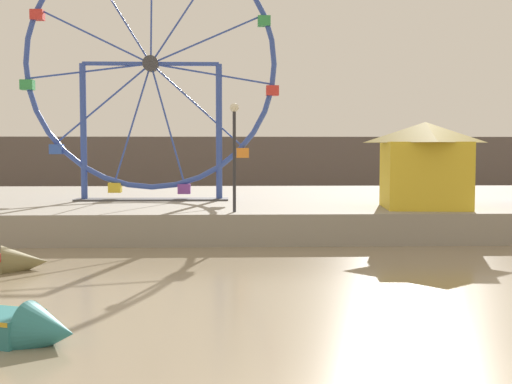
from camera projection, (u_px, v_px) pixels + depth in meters
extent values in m
cube|color=gray|center=(277.00, 208.00, 33.09)|extent=(110.00, 18.44, 1.15)
cube|color=#564C47|center=(260.00, 165.00, 53.89)|extent=(140.00, 3.00, 4.40)
cone|color=olive|center=(25.00, 263.00, 19.33)|extent=(1.51, 1.38, 1.05)
cone|color=teal|center=(50.00, 332.00, 11.90)|extent=(1.24, 1.30, 1.04)
torus|color=#334CA8|center=(151.00, 64.00, 30.01)|extent=(11.22, 0.24, 11.22)
cylinder|color=#38383D|center=(151.00, 64.00, 30.01)|extent=(0.70, 0.50, 0.70)
cylinder|color=#334CA8|center=(94.00, 36.00, 29.85)|extent=(4.98, 0.08, 2.45)
cube|color=red|center=(37.00, 15.00, 29.70)|extent=(0.56, 0.48, 0.44)
cylinder|color=#334CA8|center=(89.00, 71.00, 29.94)|extent=(5.46, 0.08, 0.75)
cube|color=#33934C|center=(27.00, 85.00, 29.88)|extent=(0.56, 0.48, 0.44)
cylinder|color=#334CA8|center=(104.00, 103.00, 30.05)|extent=(4.27, 0.08, 3.57)
cube|color=#3356B7|center=(57.00, 149.00, 30.11)|extent=(0.56, 0.48, 0.44)
cylinder|color=#334CA8|center=(133.00, 123.00, 30.15)|extent=(1.73, 0.08, 5.26)
cube|color=yellow|center=(115.00, 188.00, 30.31)|extent=(0.56, 0.48, 0.44)
cylinder|color=#334CA8|center=(168.00, 124.00, 30.21)|extent=(1.52, 0.08, 5.32)
cube|color=purple|center=(184.00, 189.00, 30.42)|extent=(0.56, 0.48, 0.44)
cylinder|color=#334CA8|center=(197.00, 105.00, 30.20)|extent=(4.13, 0.08, 3.74)
cube|color=orange|center=(243.00, 153.00, 30.41)|extent=(0.56, 0.48, 0.44)
cylinder|color=#334CA8|center=(212.00, 74.00, 30.14)|extent=(5.43, 0.08, 0.97)
cube|color=red|center=(272.00, 91.00, 30.28)|extent=(0.56, 0.48, 0.44)
cylinder|color=#334CA8|center=(207.00, 39.00, 30.03)|extent=(5.07, 0.08, 2.25)
cube|color=#33934C|center=(264.00, 21.00, 30.07)|extent=(0.56, 0.48, 0.44)
cylinder|color=#334CA8|center=(185.00, 12.00, 29.92)|extent=(3.13, 0.08, 4.60)
cylinder|color=#334CA8|center=(151.00, 1.00, 29.84)|extent=(0.19, 0.08, 5.49)
cylinder|color=#334CA8|center=(118.00, 10.00, 29.81)|extent=(2.94, 0.08, 4.72)
cylinder|color=#334CA8|center=(83.00, 132.00, 30.10)|extent=(0.28, 0.28, 6.09)
cylinder|color=#334CA8|center=(219.00, 133.00, 30.32)|extent=(0.28, 0.28, 6.09)
cylinder|color=#334CA8|center=(151.00, 64.00, 30.01)|extent=(6.04, 0.18, 0.18)
cube|color=#4C4C51|center=(152.00, 199.00, 30.40)|extent=(6.84, 1.20, 0.08)
cube|color=yellow|center=(425.00, 175.00, 26.39)|extent=(3.38, 3.40, 2.58)
pyramid|color=olive|center=(425.00, 132.00, 26.28)|extent=(3.72, 3.74, 0.80)
cylinder|color=#2D2D33|center=(234.00, 162.00, 24.65)|extent=(0.12, 0.12, 3.67)
sphere|color=#F2EACC|center=(234.00, 108.00, 24.53)|extent=(0.32, 0.32, 0.32)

